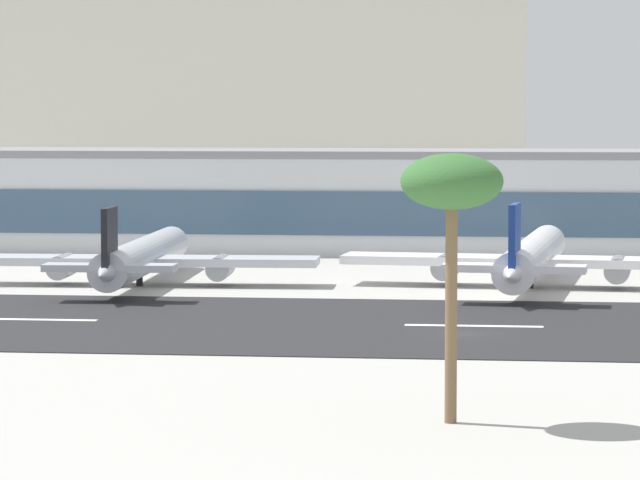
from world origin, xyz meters
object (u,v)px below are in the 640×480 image
object	(u,v)px
terminal_building	(379,201)
airliner_navy_tail_gate_1	(531,259)
distant_hotel_block	(265,97)
airliner_black_tail_gate_0	(140,258)
palm_tree_2	(452,188)

from	to	relation	value
terminal_building	airliner_navy_tail_gate_1	bearing A→B (deg)	-66.96
distant_hotel_block	airliner_black_tail_gate_0	xyz separation A→B (m)	(12.44, -172.17, -18.56)
terminal_building	airliner_navy_tail_gate_1	xyz separation A→B (m)	(20.06, -47.16, -3.65)
airliner_black_tail_gate_0	terminal_building	bearing A→B (deg)	-25.63
distant_hotel_block	airliner_black_tail_gate_0	bearing A→B (deg)	-85.87
airliner_black_tail_gate_0	palm_tree_2	bearing A→B (deg)	-157.46
terminal_building	palm_tree_2	xyz separation A→B (m)	(15.28, -128.76, 7.30)
palm_tree_2	distant_hotel_block	bearing A→B (deg)	101.07
distant_hotel_block	palm_tree_2	xyz separation A→B (m)	(49.13, -251.04, -7.46)
terminal_building	airliner_navy_tail_gate_1	distance (m)	51.38
airliner_navy_tail_gate_1	terminal_building	bearing A→B (deg)	28.24
terminal_building	distant_hotel_block	world-z (taller)	distant_hotel_block
distant_hotel_block	airliner_black_tail_gate_0	distance (m)	173.61
distant_hotel_block	palm_tree_2	bearing A→B (deg)	-78.93
airliner_black_tail_gate_0	palm_tree_2	world-z (taller)	palm_tree_2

